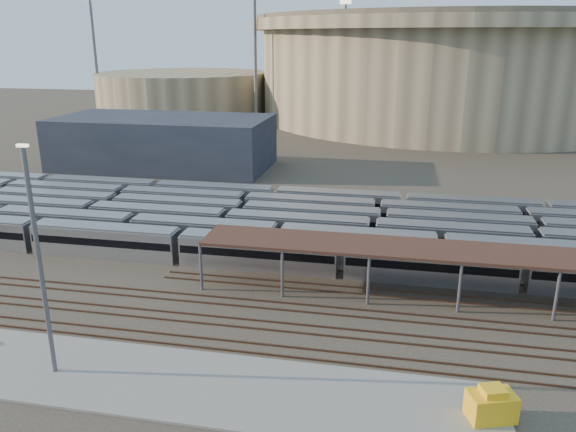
% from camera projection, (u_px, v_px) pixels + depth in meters
% --- Properties ---
extents(ground, '(420.00, 420.00, 0.00)m').
position_uv_depth(ground, '(274.00, 302.00, 55.82)').
color(ground, '#383026').
rests_on(ground, ground).
extents(apron, '(50.00, 9.00, 0.20)m').
position_uv_depth(apron, '(167.00, 381.00, 42.71)').
color(apron, gray).
rests_on(apron, ground).
extents(subway_trains, '(130.59, 23.90, 3.60)m').
position_uv_depth(subway_trains, '(289.00, 225.00, 72.95)').
color(subway_trains, silver).
rests_on(subway_trains, ground).
extents(inspection_shed, '(60.30, 6.00, 5.30)m').
position_uv_depth(inspection_shed, '(506.00, 256.00, 53.93)').
color(inspection_shed, '#5E5D63').
rests_on(inspection_shed, ground).
extents(empty_tracks, '(170.00, 9.62, 0.18)m').
position_uv_depth(empty_tracks, '(262.00, 325.00, 51.12)').
color(empty_tracks, '#4C3323').
rests_on(empty_tracks, ground).
extents(stadium, '(124.00, 124.00, 32.50)m').
position_uv_depth(stadium, '(448.00, 65.00, 176.87)').
color(stadium, '#9A8B68').
rests_on(stadium, ground).
extents(secondary_arena, '(56.00, 56.00, 14.00)m').
position_uv_depth(secondary_arena, '(184.00, 94.00, 186.28)').
color(secondary_arena, '#9A8B68').
rests_on(secondary_arena, ground).
extents(service_building, '(42.00, 20.00, 10.00)m').
position_uv_depth(service_building, '(164.00, 142.00, 112.19)').
color(service_building, '#1E232D').
rests_on(service_building, ground).
extents(floodlight_0, '(4.00, 1.00, 38.40)m').
position_uv_depth(floodlight_0, '(255.00, 53.00, 157.84)').
color(floodlight_0, '#5E5D63').
rests_on(floodlight_0, ground).
extents(floodlight_1, '(4.00, 1.00, 38.40)m').
position_uv_depth(floodlight_1, '(95.00, 52.00, 177.44)').
color(floodlight_1, '#5E5D63').
rests_on(floodlight_1, ground).
extents(floodlight_3, '(4.00, 1.00, 38.40)m').
position_uv_depth(floodlight_3, '(344.00, 50.00, 200.80)').
color(floodlight_3, '#5E5D63').
rests_on(floodlight_3, ground).
extents(yard_light_pole, '(0.81, 0.36, 17.92)m').
position_uv_depth(yard_light_pole, '(40.00, 264.00, 41.17)').
color(yard_light_pole, '#5E5D63').
rests_on(yard_light_pole, apron).
extents(yellow_equipment, '(3.57, 2.85, 1.94)m').
position_uv_depth(yellow_equipment, '(491.00, 406.00, 38.17)').
color(yellow_equipment, gold).
rests_on(yellow_equipment, apron).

